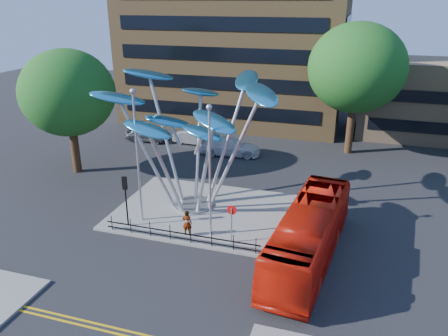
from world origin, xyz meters
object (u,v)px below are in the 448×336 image
(tree_left, at_px, (68,93))
(pedestrian, at_px, (187,223))
(parked_car_mid, at_px, (194,137))
(parked_car_right, at_px, (230,146))
(parked_car_left, at_px, (147,134))
(red_bus, at_px, (309,234))
(street_lamp_right, at_px, (210,160))
(traffic_light_island, at_px, (125,191))
(no_entry_sign_island, at_px, (232,218))
(street_lamp_left, at_px, (137,146))
(leaf_sculpture, at_px, (191,113))
(tree_right, at_px, (357,68))

(tree_left, bearing_deg, pedestrian, -29.72)
(parked_car_mid, relative_size, parked_car_right, 0.73)
(parked_car_left, height_order, parked_car_mid, parked_car_left)
(pedestrian, bearing_deg, red_bus, 175.43)
(street_lamp_right, bearing_deg, tree_left, 154.23)
(parked_car_left, bearing_deg, tree_left, 166.80)
(traffic_light_island, xyz_separation_m, no_entry_sign_island, (7.00, 0.02, -0.80))
(pedestrian, relative_size, parked_car_right, 0.30)
(tree_left, xyz_separation_m, street_lamp_left, (9.50, -6.50, -1.44))
(traffic_light_island, height_order, parked_car_right, traffic_light_island)
(pedestrian, distance_m, parked_car_mid, 18.62)
(leaf_sculpture, bearing_deg, pedestrian, -73.88)
(parked_car_mid, xyz_separation_m, parked_car_right, (4.50, -2.02, 0.14))
(pedestrian, bearing_deg, no_entry_sign_island, 176.81)
(tree_right, bearing_deg, tree_left, -151.39)
(tree_left, relative_size, pedestrian, 6.11)
(red_bus, xyz_separation_m, parked_car_left, (-18.73, 17.10, -0.85))
(traffic_light_island, relative_size, no_entry_sign_island, 1.40)
(leaf_sculpture, bearing_deg, tree_right, 56.69)
(street_lamp_right, bearing_deg, pedestrian, -159.82)
(no_entry_sign_island, relative_size, parked_car_left, 0.55)
(street_lamp_left, bearing_deg, pedestrian, -15.36)
(leaf_sculpture, xyz_separation_m, parked_car_right, (-0.59, 11.32, -6.05))
(tree_right, relative_size, leaf_sculpture, 0.95)
(no_entry_sign_island, bearing_deg, pedestrian, -179.67)
(red_bus, bearing_deg, tree_left, 165.77)
(parked_car_left, height_order, parked_car_right, parked_car_right)
(traffic_light_island, distance_m, red_bus, 11.64)
(tree_left, relative_size, street_lamp_right, 1.24)
(leaf_sculpture, xyz_separation_m, parked_car_left, (-10.06, 12.78, -6.12))
(tree_right, height_order, parked_car_mid, tree_right)
(tree_right, xyz_separation_m, tree_left, (-22.00, -12.00, -1.24))
(red_bus, xyz_separation_m, parked_car_right, (-9.26, 15.64, -0.79))
(street_lamp_left, relative_size, parked_car_right, 1.56)
(traffic_light_island, distance_m, pedestrian, 4.45)
(street_lamp_right, height_order, no_entry_sign_island, street_lamp_right)
(tree_left, distance_m, parked_car_right, 15.11)
(traffic_light_island, relative_size, parked_car_mid, 0.82)
(street_lamp_right, height_order, parked_car_mid, street_lamp_right)
(tree_right, bearing_deg, street_lamp_left, -124.05)
(no_entry_sign_island, distance_m, parked_car_right, 16.20)
(tree_left, distance_m, leaf_sculpture, 12.38)
(parked_car_right, bearing_deg, no_entry_sign_island, -169.59)
(leaf_sculpture, relative_size, pedestrian, 7.53)
(leaf_sculpture, bearing_deg, street_lamp_left, -127.40)
(tree_right, distance_m, leaf_sculpture, 18.37)
(street_lamp_right, height_order, red_bus, street_lamp_right)
(traffic_light_island, bearing_deg, pedestrian, 0.00)
(tree_right, xyz_separation_m, red_bus, (-1.40, -19.64, -6.43))
(no_entry_sign_island, distance_m, parked_car_mid, 19.78)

